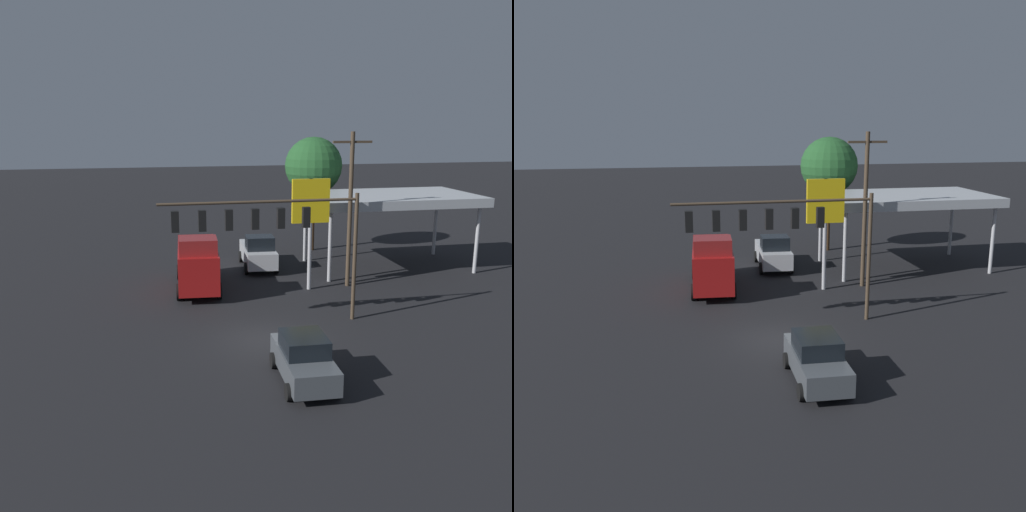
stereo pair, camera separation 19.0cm
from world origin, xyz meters
TOP-DOWN VIEW (x-y plane):
  - ground_plane at (0.00, 0.00)m, footprint 200.00×200.00m
  - traffic_signal_assembly at (-0.64, -1.90)m, footprint 9.86×0.43m
  - utility_pole at (-6.93, -7.65)m, footprint 2.40×0.26m
  - gas_station_canopy at (-11.23, -11.57)m, footprint 11.41×6.77m
  - price_sign at (-4.39, -7.43)m, footprint 2.26×0.27m
  - delivery_truck at (2.20, -8.72)m, footprint 2.95×6.95m
  - sedan_waiting at (-0.56, 4.57)m, footprint 2.18×4.46m
  - pickup_parked at (-2.40, -12.98)m, footprint 2.53×5.32m
  - street_tree at (-7.67, -17.61)m, footprint 4.37×4.37m

SIDE VIEW (x-z plane):
  - ground_plane at x=0.00m, z-range 0.00..0.00m
  - sedan_waiting at x=-0.56m, z-range -0.01..1.92m
  - pickup_parked at x=-2.40m, z-range -0.09..2.31m
  - delivery_truck at x=2.20m, z-range -0.10..3.48m
  - gas_station_canopy at x=-11.23m, z-range 2.19..7.29m
  - utility_pole at x=-6.93m, z-range 0.28..9.64m
  - price_sign at x=-4.39m, z-range 1.62..8.30m
  - traffic_signal_assembly at x=-0.64m, z-range 1.82..8.35m
  - street_tree at x=-7.67m, z-range 2.17..10.94m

